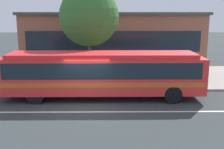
{
  "coord_description": "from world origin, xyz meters",
  "views": [
    {
      "loc": [
        1.21,
        -14.04,
        4.94
      ],
      "look_at": [
        1.4,
        2.19,
        1.3
      ],
      "focal_mm": 43.74,
      "sensor_mm": 36.0,
      "label": 1
    }
  ],
  "objects_px": {
    "transit_bus": "(103,72)",
    "pedestrian_walking_along_curb": "(111,71)",
    "street_tree_near_stop": "(89,17)",
    "pedestrian_waiting_near_sign": "(79,70)",
    "bus_stop_sign": "(186,64)",
    "pedestrian_standing_by_tree": "(151,70)"
  },
  "relations": [
    {
      "from": "transit_bus",
      "to": "pedestrian_standing_by_tree",
      "type": "relative_size",
      "value": 6.98
    },
    {
      "from": "pedestrian_waiting_near_sign",
      "to": "bus_stop_sign",
      "type": "distance_m",
      "value": 7.32
    },
    {
      "from": "transit_bus",
      "to": "bus_stop_sign",
      "type": "relative_size",
      "value": 4.87
    },
    {
      "from": "transit_bus",
      "to": "pedestrian_walking_along_curb",
      "type": "relative_size",
      "value": 6.82
    },
    {
      "from": "transit_bus",
      "to": "pedestrian_waiting_near_sign",
      "type": "distance_m",
      "value": 3.57
    },
    {
      "from": "transit_bus",
      "to": "pedestrian_walking_along_curb",
      "type": "xyz_separation_m",
      "value": [
        0.48,
        2.51,
        -0.46
      ]
    },
    {
      "from": "transit_bus",
      "to": "street_tree_near_stop",
      "type": "height_order",
      "value": "street_tree_near_stop"
    },
    {
      "from": "pedestrian_waiting_near_sign",
      "to": "bus_stop_sign",
      "type": "xyz_separation_m",
      "value": [
        7.22,
        -1.06,
        0.58
      ]
    },
    {
      "from": "pedestrian_walking_along_curb",
      "to": "pedestrian_standing_by_tree",
      "type": "relative_size",
      "value": 1.02
    },
    {
      "from": "pedestrian_waiting_near_sign",
      "to": "pedestrian_walking_along_curb",
      "type": "bearing_deg",
      "value": -13.78
    },
    {
      "from": "pedestrian_waiting_near_sign",
      "to": "pedestrian_standing_by_tree",
      "type": "height_order",
      "value": "pedestrian_standing_by_tree"
    },
    {
      "from": "pedestrian_walking_along_curb",
      "to": "street_tree_near_stop",
      "type": "height_order",
      "value": "street_tree_near_stop"
    },
    {
      "from": "bus_stop_sign",
      "to": "street_tree_near_stop",
      "type": "xyz_separation_m",
      "value": [
        -6.48,
        2.04,
        3.07
      ]
    },
    {
      "from": "pedestrian_waiting_near_sign",
      "to": "street_tree_near_stop",
      "type": "bearing_deg",
      "value": 53.23
    },
    {
      "from": "transit_bus",
      "to": "street_tree_near_stop",
      "type": "distance_m",
      "value": 5.22
    },
    {
      "from": "pedestrian_standing_by_tree",
      "to": "bus_stop_sign",
      "type": "height_order",
      "value": "bus_stop_sign"
    },
    {
      "from": "pedestrian_waiting_near_sign",
      "to": "bus_stop_sign",
      "type": "height_order",
      "value": "bus_stop_sign"
    },
    {
      "from": "pedestrian_walking_along_curb",
      "to": "pedestrian_standing_by_tree",
      "type": "height_order",
      "value": "pedestrian_walking_along_curb"
    },
    {
      "from": "transit_bus",
      "to": "pedestrian_waiting_near_sign",
      "type": "relative_size",
      "value": 7.1
    },
    {
      "from": "pedestrian_walking_along_curb",
      "to": "transit_bus",
      "type": "bearing_deg",
      "value": -100.81
    },
    {
      "from": "pedestrian_walking_along_curb",
      "to": "street_tree_near_stop",
      "type": "bearing_deg",
      "value": 134.66
    },
    {
      "from": "bus_stop_sign",
      "to": "street_tree_near_stop",
      "type": "distance_m",
      "value": 7.46
    }
  ]
}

